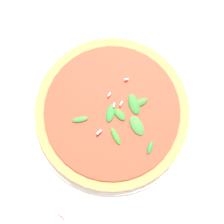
% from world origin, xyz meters
% --- Properties ---
extents(ground_plane, '(6.00, 6.00, 0.00)m').
position_xyz_m(ground_plane, '(0.00, 0.00, 0.00)').
color(ground_plane, silver).
extents(pizza_arugula_main, '(0.36, 0.36, 0.05)m').
position_xyz_m(pizza_arugula_main, '(-0.03, -0.02, 0.02)').
color(pizza_arugula_main, silver).
rests_on(pizza_arugula_main, ground_plane).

